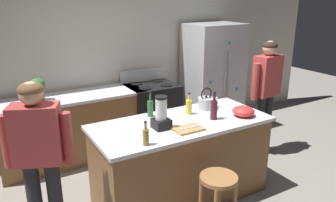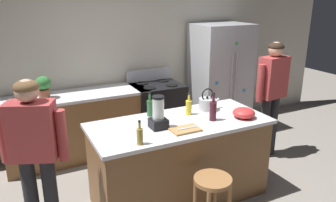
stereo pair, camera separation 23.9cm
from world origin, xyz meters
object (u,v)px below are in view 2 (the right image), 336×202
Objects in this scene: stove_range at (157,113)px; chef_knife at (187,128)px; bar_stool at (212,191)px; bottle_wine at (213,110)px; cutting_board at (185,130)px; bottle_olive_oil at (150,107)px; potted_plant at (43,86)px; bottle_vinegar at (140,136)px; bottle_soda at (189,107)px; person_by_island_left at (34,148)px; blender_appliance at (158,115)px; kitchen_island at (180,160)px; mixing_bowl at (244,113)px; tea_kettle at (207,104)px; refrigerator at (220,79)px; person_by_sink_right at (272,89)px.

stove_range reaches higher than chef_knife.
bar_stool is at bearing -101.12° from stove_range.
cutting_board is at bearing -164.21° from bottle_wine.
stove_range is at bearing 62.39° from bottle_olive_oil.
bar_stool is 2.11× the size of potted_plant.
bottle_vinegar is 0.94m from bottle_soda.
stove_range is at bearing 39.71° from person_by_island_left.
blender_appliance reaches higher than bar_stool.
potted_plant is at bearing 80.31° from person_by_island_left.
bar_stool is (-0.03, -0.70, 0.02)m from kitchen_island.
mixing_bowl is 0.75m from chef_knife.
tea_kettle is at bearing -9.21° from bottle_olive_oil.
bar_stool is at bearing -118.99° from tea_kettle.
bar_stool is 1.83× the size of blender_appliance.
refrigerator reaches higher than cutting_board.
stove_range is 2.52m from person_by_island_left.
bottle_soda is at bearing -20.52° from bottle_olive_oil.
bottle_wine is at bearing 17.83° from chef_knife.
person_by_sink_right reaches higher than kitchen_island.
bar_stool is 0.66m from cutting_board.
person_by_island_left is 7.26× the size of chef_knife.
blender_appliance is at bearing 0.03° from person_by_island_left.
refrigerator is at bearing 40.23° from bottle_vinegar.
tea_kettle is (0.76, 0.25, -0.07)m from blender_appliance.
stove_range is at bearing 178.78° from refrigerator.
potted_plant is 1.09× the size of tea_kettle.
potted_plant is at bearing 128.79° from bottle_olive_oil.
tea_kettle is (0.06, -1.32, 0.54)m from stove_range.
stove_range is 1.77m from person_by_sink_right.
mixing_bowl is at bearing -80.49° from stove_range.
bottle_wine reaches higher than stove_range.
chef_knife is at bearing -177.61° from mixing_bowl.
person_by_island_left is 5.05× the size of bottle_wine.
refrigerator reaches higher than person_by_island_left.
bottle_olive_oil reaches higher than bottle_vinegar.
bottle_vinegar is at bearing 147.01° from bar_stool.
potted_plant is at bearing 178.96° from refrigerator.
kitchen_island is 7.15× the size of bottle_olive_oil.
kitchen_island is 0.55m from chef_knife.
blender_appliance is at bearing -59.83° from potted_plant.
potted_plant is (-1.19, 2.25, 0.62)m from bar_stool.
kitchen_island is at bearing 79.73° from chef_knife.
bar_stool is at bearing -79.21° from bottle_olive_oil.
stove_range reaches higher than bar_stool.
stove_range is at bearing 78.88° from bar_stool.
bottle_olive_oil is at bearing 142.55° from bottle_wine.
mixing_bowl is at bearing -148.83° from person_by_sink_right.
potted_plant is (0.27, 1.60, 0.14)m from person_by_island_left.
refrigerator reaches higher than bottle_wine.
person_by_island_left reaches higher than bottle_wine.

